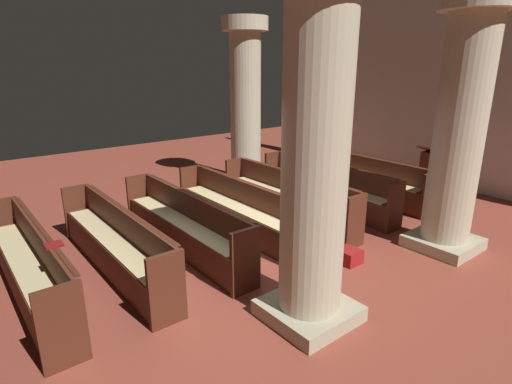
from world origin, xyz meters
The scene contains 15 objects.
ground_plane centered at (0.00, 0.00, 0.00)m, with size 19.20×19.20×0.00m, color brown.
back_wall centered at (0.00, 6.08, 2.25)m, with size 10.00×0.16×4.50m, color beige.
pew_row_0 centered at (-0.77, 3.69, 0.47)m, with size 3.27×0.46×0.87m.
pew_row_1 centered at (-0.77, 2.62, 0.47)m, with size 3.27×0.46×0.87m.
pew_row_2 centered at (-0.77, 1.54, 0.47)m, with size 3.27×0.47×0.87m.
pew_row_3 centered at (-0.77, 0.47, 0.47)m, with size 3.27×0.46×0.87m.
pew_row_4 centered at (-0.77, -0.61, 0.47)m, with size 3.27×0.46×0.87m.
pew_row_5 centered at (-0.77, -1.68, 0.47)m, with size 3.27×0.47×0.87m.
pew_row_6 centered at (-0.77, -2.76, 0.47)m, with size 3.27×0.46×0.87m.
pillar_aisle_side centered at (1.71, 2.64, 1.96)m, with size 1.03×1.03×3.78m.
pillar_far_side centered at (-3.20, 2.46, 1.96)m, with size 1.03×1.03×3.78m.
pillar_aisle_rear centered at (1.71, -0.38, 1.96)m, with size 1.01×1.01×3.78m.
lectern centered at (0.02, 5.06, 0.45)m, with size 0.48×0.45×1.08m.
hymn_book centered at (-0.11, -2.56, 0.88)m, with size 0.16×0.19×0.03m, color maroon.
kneeler_box_red centered at (1.11, 1.06, 0.10)m, with size 0.32×0.31×0.21m, color maroon.
Camera 1 is at (4.53, -3.41, 2.80)m, focal length 28.85 mm.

